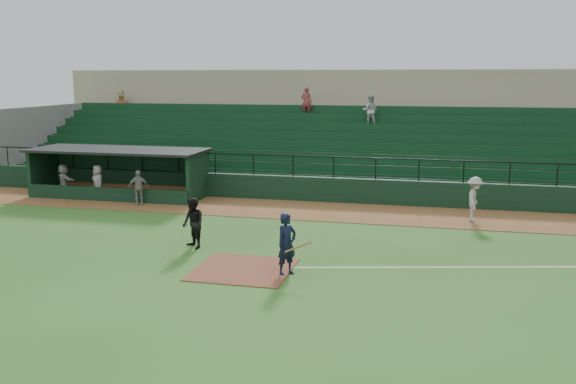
# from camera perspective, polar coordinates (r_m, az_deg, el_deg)

# --- Properties ---
(ground) EXTENTS (90.00, 90.00, 0.00)m
(ground) POSITION_cam_1_polar(r_m,az_deg,el_deg) (20.56, -3.28, -6.34)
(ground) COLOR #2E5E1E
(ground) RESTS_ON ground
(warning_track) EXTENTS (40.00, 4.00, 0.03)m
(warning_track) POSITION_cam_1_polar(r_m,az_deg,el_deg) (28.06, 1.43, -1.69)
(warning_track) COLOR brown
(warning_track) RESTS_ON ground
(home_plate_dirt) EXTENTS (3.00, 3.00, 0.03)m
(home_plate_dirt) POSITION_cam_1_polar(r_m,az_deg,el_deg) (19.64, -4.13, -7.11)
(home_plate_dirt) COLOR brown
(home_plate_dirt) RESTS_ON ground
(foul_line) EXTENTS (17.49, 4.44, 0.01)m
(foul_line) POSITION_cam_1_polar(r_m,az_deg,el_deg) (21.01, 19.27, -6.54)
(foul_line) COLOR white
(foul_line) RESTS_ON ground
(stadium_structure) EXTENTS (38.00, 13.08, 6.40)m
(stadium_structure) POSITION_cam_1_polar(r_m,az_deg,el_deg) (35.93, 4.29, 4.68)
(stadium_structure) COLOR black
(stadium_structure) RESTS_ON ground
(dugout) EXTENTS (8.90, 3.20, 2.42)m
(dugout) POSITION_cam_1_polar(r_m,az_deg,el_deg) (32.66, -14.94, 2.05)
(dugout) COLOR black
(dugout) RESTS_ON ground
(batter_at_plate) EXTENTS (1.19, 0.84, 1.92)m
(batter_at_plate) POSITION_cam_1_polar(r_m,az_deg,el_deg) (18.88, -0.12, -4.82)
(batter_at_plate) COLOR black
(batter_at_plate) RESTS_ON ground
(umpire) EXTENTS (1.11, 1.08, 1.80)m
(umpire) POSITION_cam_1_polar(r_m,az_deg,el_deg) (22.04, -8.73, -2.86)
(umpire) COLOR black
(umpire) RESTS_ON ground
(runner) EXTENTS (0.83, 1.28, 1.87)m
(runner) POSITION_cam_1_polar(r_m,az_deg,el_deg) (26.86, 16.80, -0.63)
(runner) COLOR #ACA7A1
(runner) RESTS_ON warning_track
(dugout_player_a) EXTENTS (1.04, 0.81, 1.65)m
(dugout_player_a) POSITION_cam_1_polar(r_m,az_deg,el_deg) (29.90, -13.62, 0.42)
(dugout_player_a) COLOR gray
(dugout_player_a) RESTS_ON warning_track
(dugout_player_b) EXTENTS (0.97, 0.94, 1.68)m
(dugout_player_b) POSITION_cam_1_polar(r_m,az_deg,el_deg) (31.84, -17.08, 0.88)
(dugout_player_b) COLOR #A29D97
(dugout_player_b) RESTS_ON warning_track
(dugout_player_c) EXTENTS (1.54, 1.24, 1.65)m
(dugout_player_c) POSITION_cam_1_polar(r_m,az_deg,el_deg) (33.12, -19.94, 1.04)
(dugout_player_c) COLOR #ABA5A0
(dugout_player_c) RESTS_ON warning_track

